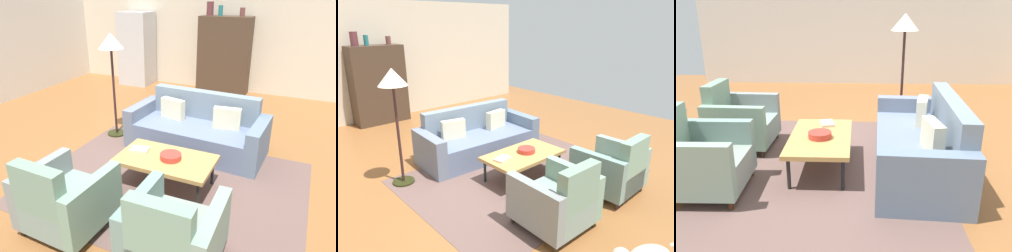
% 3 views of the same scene
% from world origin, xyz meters
% --- Properties ---
extents(ground_plane, '(10.47, 10.47, 0.00)m').
position_xyz_m(ground_plane, '(0.00, 0.00, 0.00)').
color(ground_plane, brown).
extents(wall_left, '(0.12, 8.07, 2.80)m').
position_xyz_m(wall_left, '(-4.36, 0.00, 1.40)').
color(wall_left, silver).
rests_on(wall_left, ground).
extents(area_rug, '(3.40, 2.60, 0.01)m').
position_xyz_m(area_rug, '(0.41, -0.57, 0.00)').
color(area_rug, brown).
rests_on(area_rug, ground).
extents(couch, '(2.15, 1.02, 0.86)m').
position_xyz_m(couch, '(0.42, 0.57, 0.29)').
color(couch, slate).
rests_on(couch, ground).
extents(coffee_table, '(1.20, 0.70, 0.40)m').
position_xyz_m(coffee_table, '(0.41, -0.62, 0.36)').
color(coffee_table, black).
rests_on(coffee_table, ground).
extents(armchair_left, '(0.83, 0.83, 0.88)m').
position_xyz_m(armchair_left, '(-0.19, -1.79, 0.34)').
color(armchair_left, '#2E261D').
rests_on(armchair_left, ground).
extents(armchair_right, '(0.82, 0.82, 0.88)m').
position_xyz_m(armchair_right, '(1.01, -1.79, 0.34)').
color(armchair_right, '#321E0F').
rests_on(armchair_right, ground).
extents(fruit_bowl, '(0.27, 0.27, 0.07)m').
position_xyz_m(fruit_bowl, '(0.48, -0.62, 0.44)').
color(fruit_bowl, '#B43329').
rests_on(fruit_bowl, coffee_table).
extents(book_stack, '(0.26, 0.20, 0.03)m').
position_xyz_m(book_stack, '(0.02, -0.58, 0.42)').
color(book_stack, beige).
rests_on(book_stack, coffee_table).
extents(floor_lamp, '(0.40, 0.40, 1.72)m').
position_xyz_m(floor_lamp, '(-1.05, 0.47, 1.44)').
color(floor_lamp, black).
rests_on(floor_lamp, ground).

